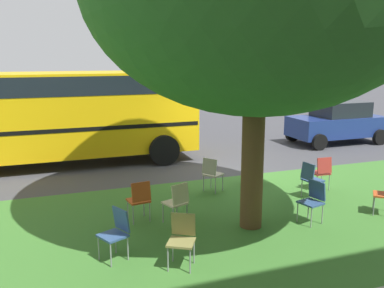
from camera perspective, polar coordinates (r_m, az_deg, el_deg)
name	(u,v)px	position (r m, az deg, el deg)	size (l,w,h in m)	color
ground	(228,175)	(12.07, 5.00, -4.25)	(80.00, 80.00, 0.00)	#424247
grass_verge	(289,213)	(9.41, 13.27, -9.30)	(48.00, 6.00, 0.01)	#3D752D
chair_0	(116,230)	(7.19, -10.43, -11.60)	(0.56, 0.55, 0.88)	#335184
chair_1	(182,236)	(6.86, -1.39, -12.58)	(0.57, 0.57, 0.88)	olive
chair_2	(140,198)	(8.63, -7.26, -7.39)	(0.47, 0.47, 0.88)	#C64C1E
chair_4	(313,198)	(8.89, 16.37, -7.22)	(0.51, 0.51, 0.88)	#335184
chair_5	(311,177)	(10.36, 16.08, -4.45)	(0.48, 0.48, 0.88)	#335184
chair_6	(177,200)	(8.45, -2.08, -7.75)	(0.53, 0.54, 0.88)	beige
chair_7	(212,172)	(10.43, 2.73, -3.87)	(0.58, 0.58, 0.88)	#ADA393
chair_8	(322,171)	(11.05, 17.46, -3.51)	(0.44, 0.45, 0.88)	#B7332D
chair_9	(250,165)	(11.20, 8.06, -2.86)	(0.53, 0.54, 0.88)	#335184
parked_car	(337,122)	(17.23, 19.41, 2.89)	(3.70, 1.92, 1.65)	navy
school_bus	(25,110)	(13.56, -22.02, 4.32)	(10.40, 2.80, 2.88)	yellow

